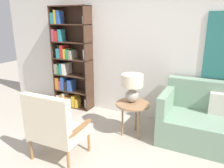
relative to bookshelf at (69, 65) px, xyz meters
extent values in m
cube|color=silver|center=(1.48, 0.19, 0.44)|extent=(6.40, 0.06, 2.70)
cube|color=#422B1E|center=(-0.32, 0.01, 0.12)|extent=(0.02, 0.30, 2.07)
cube|color=#422B1E|center=(0.49, 0.01, 0.12)|extent=(0.02, 0.30, 2.07)
cube|color=#422B1E|center=(0.09, 0.01, 1.15)|extent=(0.83, 0.30, 0.02)
cube|color=#422B1E|center=(0.09, 0.01, -0.90)|extent=(0.83, 0.30, 0.02)
cube|color=#422B1E|center=(0.09, 0.15, 0.12)|extent=(0.83, 0.01, 2.07)
cube|color=#422B1E|center=(0.09, 0.01, -0.56)|extent=(0.83, 0.30, 0.02)
cube|color=silver|center=(-0.26, -0.02, -0.79)|extent=(0.09, 0.22, 0.20)
cube|color=orange|center=(-0.17, -0.03, -0.78)|extent=(0.06, 0.21, 0.23)
cube|color=silver|center=(-0.11, -0.04, -0.76)|extent=(0.05, 0.18, 0.26)
cube|color=orange|center=(-0.03, -0.04, -0.79)|extent=(0.09, 0.20, 0.20)
cube|color=gray|center=(0.06, -0.02, -0.80)|extent=(0.08, 0.22, 0.19)
cube|color=gold|center=(0.14, -0.02, -0.77)|extent=(0.08, 0.23, 0.24)
cube|color=gold|center=(0.22, -0.05, -0.80)|extent=(0.04, 0.17, 0.19)
cylinder|color=beige|center=(0.41, 0.01, -0.80)|extent=(0.11, 0.11, 0.19)
cube|color=#422B1E|center=(0.09, 0.01, -0.22)|extent=(0.83, 0.30, 0.02)
cube|color=orange|center=(-0.26, -0.03, -0.42)|extent=(0.08, 0.21, 0.25)
cube|color=#B24C6B|center=(-0.18, -0.02, -0.45)|extent=(0.04, 0.23, 0.20)
cube|color=#2D56A8|center=(-0.11, -0.02, -0.41)|extent=(0.08, 0.24, 0.28)
cube|color=black|center=(-0.02, -0.05, -0.45)|extent=(0.07, 0.17, 0.20)
cube|color=#2D56A8|center=(0.06, -0.03, -0.43)|extent=(0.09, 0.21, 0.24)
cube|color=#422B1E|center=(0.09, 0.01, 0.12)|extent=(0.83, 0.30, 0.02)
cube|color=gray|center=(-0.26, -0.04, -0.10)|extent=(0.07, 0.18, 0.21)
cube|color=#338C4C|center=(-0.19, -0.03, -0.12)|extent=(0.05, 0.21, 0.18)
cube|color=teal|center=(-0.13, -0.01, -0.09)|extent=(0.06, 0.25, 0.23)
cube|color=silver|center=(-0.05, -0.01, -0.09)|extent=(0.08, 0.25, 0.23)
cube|color=#422B1E|center=(0.09, 0.01, 0.47)|extent=(0.83, 0.30, 0.02)
cylinder|color=#194723|center=(-0.26, 0.01, 0.26)|extent=(0.06, 0.06, 0.26)
cube|color=teal|center=(-0.17, -0.04, 0.23)|extent=(0.09, 0.20, 0.20)
cube|color=red|center=(-0.08, -0.02, 0.27)|extent=(0.07, 0.24, 0.27)
cube|color=gold|center=(-0.01, -0.02, 0.23)|extent=(0.05, 0.22, 0.20)
cube|color=#338C4C|center=(0.06, -0.03, 0.23)|extent=(0.06, 0.21, 0.19)
cube|color=gray|center=(0.12, -0.01, 0.22)|extent=(0.05, 0.25, 0.18)
cylinder|color=white|center=(0.41, 0.01, 0.24)|extent=(0.10, 0.10, 0.21)
cube|color=#422B1E|center=(0.09, 0.01, 0.81)|extent=(0.83, 0.30, 0.02)
cube|color=#B24C6B|center=(-0.27, -0.04, 0.60)|extent=(0.06, 0.20, 0.24)
cube|color=red|center=(-0.19, -0.03, 0.58)|extent=(0.09, 0.21, 0.21)
cube|color=teal|center=(-0.10, -0.05, 0.60)|extent=(0.06, 0.17, 0.24)
cube|color=teal|center=(-0.26, -0.05, 0.93)|extent=(0.08, 0.17, 0.21)
cube|color=gold|center=(-0.18, -0.03, 0.95)|extent=(0.05, 0.21, 0.26)
cube|color=#2D56A8|center=(-0.12, -0.05, 0.94)|extent=(0.07, 0.17, 0.25)
cylinder|color=white|center=(0.42, 0.01, 0.89)|extent=(0.09, 0.09, 0.15)
cylinder|color=olive|center=(1.28, -1.30, -0.76)|extent=(0.04, 0.04, 0.31)
cylinder|color=olive|center=(0.68, -1.32, -0.76)|extent=(0.04, 0.04, 0.31)
cylinder|color=olive|center=(1.29, -1.80, -0.76)|extent=(0.04, 0.04, 0.31)
cylinder|color=olive|center=(0.69, -1.81, -0.76)|extent=(0.04, 0.04, 0.31)
cube|color=beige|center=(0.99, -1.56, -0.56)|extent=(0.70, 0.59, 0.08)
cube|color=beige|center=(0.99, -1.79, -0.25)|extent=(0.68, 0.12, 0.56)
cube|color=olive|center=(1.31, -1.55, -0.42)|extent=(0.06, 0.52, 0.04)
cube|color=olive|center=(0.67, -1.56, -0.42)|extent=(0.06, 0.52, 0.04)
cube|color=gray|center=(2.93, -0.34, -0.70)|extent=(1.68, 0.88, 0.42)
cube|color=gray|center=(2.93, 0.01, -0.25)|extent=(1.68, 0.20, 0.48)
cube|color=gray|center=(2.15, -0.34, -0.32)|extent=(0.12, 0.88, 0.34)
cube|color=beige|center=(2.93, -0.14, -0.32)|extent=(0.36, 0.12, 0.34)
cylinder|color=#99704C|center=(1.67, -0.60, -0.37)|extent=(0.54, 0.54, 0.02)
cylinder|color=#99704C|center=(1.67, -0.44, -0.65)|extent=(0.03, 0.03, 0.53)
cylinder|color=#99704C|center=(1.53, -0.69, -0.65)|extent=(0.03, 0.03, 0.53)
cylinder|color=#99704C|center=(1.81, -0.69, -0.65)|extent=(0.03, 0.03, 0.53)
ellipsoid|color=#A59E93|center=(1.63, -0.55, -0.26)|extent=(0.22, 0.22, 0.20)
cylinder|color=tan|center=(1.63, -0.55, -0.12)|extent=(0.02, 0.02, 0.06)
cylinder|color=beige|center=(1.63, -0.55, 0.00)|extent=(0.35, 0.35, 0.19)
camera|label=1|loc=(2.79, -3.62, 0.92)|focal=35.00mm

